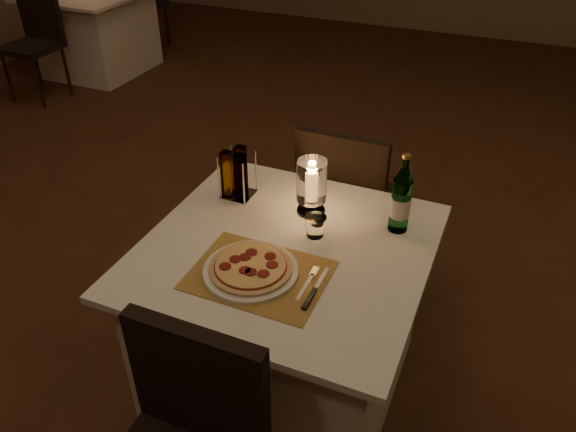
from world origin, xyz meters
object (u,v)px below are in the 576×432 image
at_px(tumbler, 315,226).
at_px(neighbor_table_left, 95,32).
at_px(main_table, 286,320).
at_px(pizza, 251,267).
at_px(water_bottle, 401,201).
at_px(hurricane_candle, 312,183).
at_px(plate, 251,271).
at_px(chair_far, 346,194).

bearing_deg(tumbler, neighbor_table_left, 140.43).
xyz_separation_m(main_table, pizza, (-0.05, -0.18, 0.39)).
relative_size(main_table, neighbor_table_left, 1.00).
distance_m(pizza, water_bottle, 0.60).
height_order(tumbler, hurricane_candle, hurricane_candle).
relative_size(plate, neighbor_table_left, 0.32).
bearing_deg(hurricane_candle, pizza, -96.79).
bearing_deg(main_table, pizza, -105.54).
height_order(main_table, pizza, pizza).
xyz_separation_m(main_table, chair_far, (0.00, 0.71, 0.18)).
bearing_deg(water_bottle, pizza, -131.22).
distance_m(plate, neighbor_table_left, 4.41).
bearing_deg(chair_far, pizza, -93.20).
bearing_deg(plate, chair_far, 86.80).
relative_size(chair_far, plate, 2.81).
height_order(chair_far, tumbler, chair_far).
bearing_deg(main_table, chair_far, 90.00).
xyz_separation_m(plate, tumbler, (0.12, 0.28, 0.03)).
relative_size(plate, pizza, 1.14).
bearing_deg(tumbler, plate, -113.16).
relative_size(chair_far, hurricane_candle, 4.06).
bearing_deg(pizza, chair_far, 86.80).
xyz_separation_m(tumbler, hurricane_candle, (-0.07, 0.14, 0.09)).
relative_size(pizza, hurricane_candle, 1.26).
distance_m(chair_far, water_bottle, 0.65).
xyz_separation_m(main_table, water_bottle, (0.34, 0.26, 0.49)).
xyz_separation_m(hurricane_candle, neighbor_table_left, (-3.24, 2.59, -0.50)).
relative_size(plate, hurricane_candle, 1.44).
height_order(chair_far, neighbor_table_left, chair_far).
distance_m(chair_far, hurricane_candle, 0.57).
relative_size(main_table, plate, 3.12).
distance_m(plate, water_bottle, 0.60).
height_order(main_table, plate, plate).
bearing_deg(neighbor_table_left, hurricane_candle, -38.69).
xyz_separation_m(tumbler, neighbor_table_left, (-3.31, 2.74, -0.41)).
relative_size(tumbler, hurricane_candle, 0.37).
bearing_deg(water_bottle, plate, -131.20).
bearing_deg(pizza, plate, -84.02).
height_order(chair_far, hurricane_candle, hurricane_candle).
relative_size(main_table, hurricane_candle, 4.51).
height_order(pizza, hurricane_candle, hurricane_candle).
xyz_separation_m(chair_far, water_bottle, (0.34, -0.45, 0.32)).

